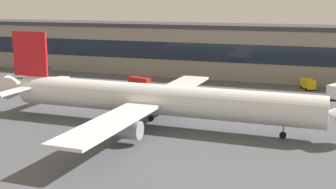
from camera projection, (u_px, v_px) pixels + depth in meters
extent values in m
plane|color=#4C4F54|center=(93.00, 118.00, 87.73)|extent=(600.00, 600.00, 0.00)
cube|color=gray|center=(185.00, 51.00, 138.84)|extent=(199.72, 15.63, 14.10)
cube|color=#38383D|center=(185.00, 25.00, 137.28)|extent=(203.72, 15.94, 1.20)
cube|color=#192333|center=(177.00, 51.00, 131.45)|extent=(195.73, 0.16, 5.08)
cylinder|color=white|center=(160.00, 100.00, 81.46)|extent=(56.80, 6.07, 5.45)
cone|color=white|center=(20.00, 88.00, 91.90)|extent=(6.05, 4.97, 4.91)
cube|color=red|center=(30.00, 54.00, 89.46)|extent=(7.64, 0.58, 8.72)
cube|color=white|center=(52.00, 80.00, 96.06)|extent=(2.51, 9.84, 0.30)
cube|color=white|center=(14.00, 91.00, 85.06)|extent=(2.51, 9.84, 0.30)
cube|color=white|center=(179.00, 87.00, 96.46)|extent=(6.28, 25.60, 0.50)
cube|color=white|center=(110.00, 123.00, 68.06)|extent=(6.28, 25.60, 0.50)
cylinder|color=#99999E|center=(177.00, 100.00, 93.00)|extent=(4.53, 3.05, 3.00)
cylinder|color=#99999E|center=(127.00, 129.00, 71.62)|extent=(4.53, 3.05, 3.00)
cylinder|color=black|center=(283.00, 135.00, 74.90)|extent=(1.11, 0.51, 1.10)
cylinder|color=slate|center=(283.00, 127.00, 74.63)|extent=(0.24, 0.24, 2.12)
cylinder|color=black|center=(151.00, 118.00, 85.56)|extent=(1.11, 0.51, 1.10)
cylinder|color=slate|center=(151.00, 111.00, 85.29)|extent=(0.24, 0.24, 2.12)
cylinder|color=black|center=(140.00, 125.00, 81.07)|extent=(1.11, 0.51, 1.10)
cylinder|color=slate|center=(140.00, 118.00, 80.79)|extent=(0.24, 0.24, 2.12)
cube|color=red|center=(139.00, 80.00, 122.38)|extent=(6.71, 3.84, 1.60)
cube|color=black|center=(144.00, 80.00, 121.26)|extent=(2.69, 2.43, 0.40)
cylinder|color=black|center=(148.00, 84.00, 121.90)|extent=(0.76, 0.50, 0.70)
cylinder|color=black|center=(144.00, 85.00, 120.51)|extent=(0.76, 0.50, 0.70)
cylinder|color=black|center=(135.00, 82.00, 124.58)|extent=(0.76, 0.50, 0.70)
cylinder|color=black|center=(131.00, 83.00, 123.18)|extent=(0.76, 0.50, 0.70)
cube|color=black|center=(336.00, 89.00, 103.88)|extent=(3.64, 3.79, 0.75)
cylinder|color=black|center=(329.00, 97.00, 104.80)|extent=(0.59, 0.76, 0.70)
cube|color=black|center=(41.00, 71.00, 132.24)|extent=(6.38, 3.67, 3.20)
cube|color=black|center=(46.00, 69.00, 131.90)|extent=(2.54, 2.62, 0.80)
cylinder|color=black|center=(49.00, 76.00, 133.35)|extent=(0.75, 0.45, 0.70)
cylinder|color=black|center=(47.00, 78.00, 131.25)|extent=(0.75, 0.45, 0.70)
cylinder|color=black|center=(36.00, 76.00, 133.87)|extent=(0.75, 0.45, 0.70)
cylinder|color=black|center=(33.00, 77.00, 131.77)|extent=(0.75, 0.45, 0.70)
cube|color=yellow|center=(308.00, 84.00, 115.98)|extent=(4.19, 5.64, 2.20)
cube|color=black|center=(306.00, 81.00, 117.29)|extent=(2.60, 2.50, 0.55)
cylinder|color=black|center=(301.00, 87.00, 117.90)|extent=(0.57, 0.76, 0.70)
cylinder|color=black|center=(309.00, 86.00, 118.07)|extent=(0.57, 0.76, 0.70)
cylinder|color=black|center=(307.00, 89.00, 114.35)|extent=(0.57, 0.76, 0.70)
cylinder|color=black|center=(314.00, 89.00, 114.52)|extent=(0.57, 0.76, 0.70)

